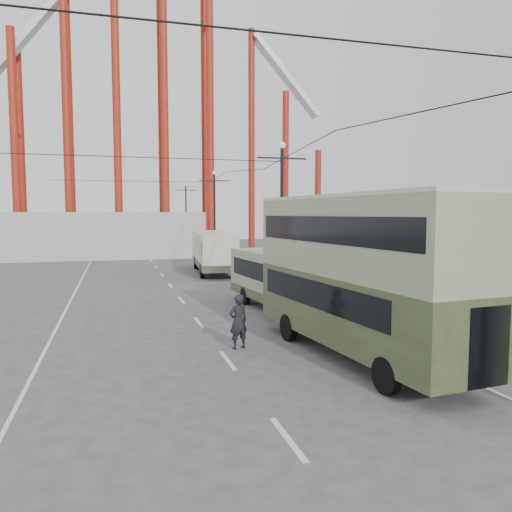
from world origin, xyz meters
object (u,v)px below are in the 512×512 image
object	(u,v)px
single_decker_green	(288,280)
single_decker_cream	(213,250)
double_decker_bus	(357,267)
pedestrian	(238,322)

from	to	relation	value
single_decker_green	single_decker_cream	distance (m)	17.70
double_decker_bus	single_decker_cream	xyz separation A→B (m)	(-0.05, 25.29, -1.20)
single_decker_green	single_decker_cream	world-z (taller)	single_decker_cream
single_decker_green	pedestrian	xyz separation A→B (m)	(-3.80, -5.45, -0.65)
single_decker_green	double_decker_bus	bearing A→B (deg)	-97.71
double_decker_bus	single_decker_cream	bearing A→B (deg)	84.10
single_decker_cream	pedestrian	bearing A→B (deg)	-94.02
single_decker_green	single_decker_cream	size ratio (longest dim) A/B	0.96
double_decker_bus	single_decker_green	xyz separation A→B (m)	(0.23, 7.59, -1.44)
single_decker_cream	pedestrian	size ratio (longest dim) A/B	5.48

